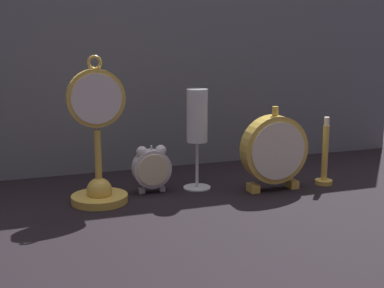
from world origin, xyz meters
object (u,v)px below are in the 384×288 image
at_px(alarm_clock_twin_bell, 152,167).
at_px(champagne_flute, 197,123).
at_px(pocket_watch_on_stand, 98,153).
at_px(brass_candlestick, 325,162).
at_px(mantel_clock_silver, 274,150).

xyz_separation_m(alarm_clock_twin_bell, champagne_flute, (0.11, -0.00, 0.09)).
height_order(pocket_watch_on_stand, brass_candlestick, pocket_watch_on_stand).
bearing_deg(alarm_clock_twin_bell, mantel_clock_silver, -15.63).
relative_size(pocket_watch_on_stand, mantel_clock_silver, 1.61).
distance_m(alarm_clock_twin_bell, brass_candlestick, 0.41).
bearing_deg(mantel_clock_silver, champagne_flute, 155.86).
relative_size(champagne_flute, brass_candlestick, 1.43).
height_order(alarm_clock_twin_bell, champagne_flute, champagne_flute).
distance_m(pocket_watch_on_stand, champagne_flute, 0.24).
distance_m(champagne_flute, brass_candlestick, 0.32).
xyz_separation_m(pocket_watch_on_stand, alarm_clock_twin_bell, (0.12, 0.03, -0.05)).
xyz_separation_m(mantel_clock_silver, brass_candlestick, (0.13, 0.00, -0.04)).
bearing_deg(brass_candlestick, mantel_clock_silver, -178.81).
xyz_separation_m(mantel_clock_silver, champagne_flute, (-0.16, 0.07, 0.06)).
distance_m(alarm_clock_twin_bell, champagne_flute, 0.14).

